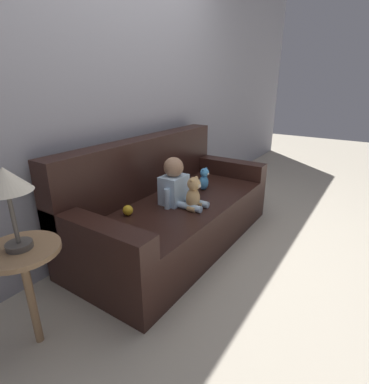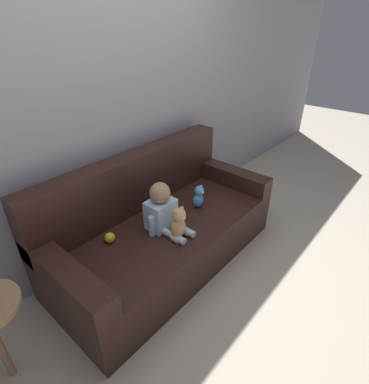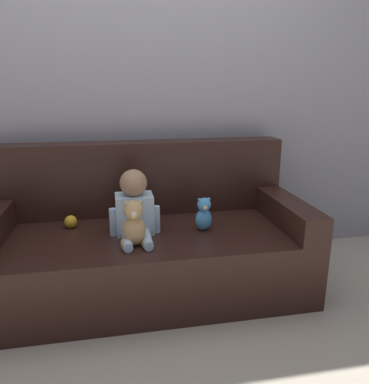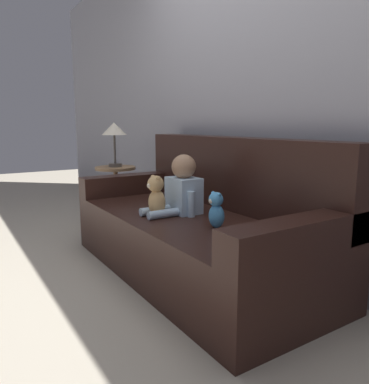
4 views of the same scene
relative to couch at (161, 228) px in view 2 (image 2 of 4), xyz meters
The scene contains 7 objects.
ground_plane 0.30m from the couch, 90.00° to the right, with size 12.00×12.00×0.00m, color #B7AD99.
wall_back 1.10m from the couch, 90.00° to the left, with size 8.00×0.05×2.60m.
couch is the anchor object (origin of this frame).
person_baby 0.28m from the couch, 124.51° to the right, with size 0.29×0.36×0.37m.
teddy_bear_brown 0.36m from the couch, 106.81° to the right, with size 0.15×0.12×0.25m.
plush_toy_side 0.41m from the couch, 21.31° to the right, with size 0.10×0.09×0.20m.
toy_ball 0.47m from the couch, behind, with size 0.08×0.08×0.08m.
Camera 2 is at (-1.37, -1.37, 1.78)m, focal length 28.00 mm.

